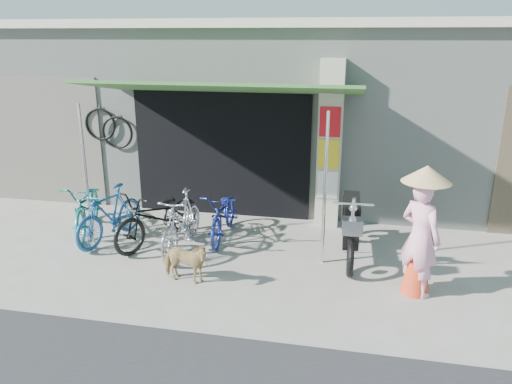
% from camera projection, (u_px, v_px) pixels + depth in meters
% --- Properties ---
extents(ground, '(80.00, 80.00, 0.00)m').
position_uv_depth(ground, '(256.00, 279.00, 7.25)').
color(ground, gray).
rests_on(ground, ground).
extents(bicycle_shop, '(12.30, 5.30, 3.66)m').
position_uv_depth(bicycle_shop, '(300.00, 105.00, 11.45)').
color(bicycle_shop, '#A1A89F').
rests_on(bicycle_shop, ground).
extents(shop_pillar, '(0.42, 0.44, 3.00)m').
position_uv_depth(shop_pillar, '(330.00, 145.00, 8.91)').
color(shop_pillar, '#B8B29D').
rests_on(shop_pillar, ground).
extents(awning, '(4.60, 1.88, 2.72)m').
position_uv_depth(awning, '(222.00, 90.00, 8.18)').
color(awning, '#33612B').
rests_on(awning, ground).
extents(neighbour_left, '(2.60, 0.06, 2.60)m').
position_uv_depth(neighbour_left, '(43.00, 141.00, 10.23)').
color(neighbour_left, '#6B665B').
rests_on(neighbour_left, ground).
extents(bike_teal, '(1.18, 1.91, 0.95)m').
position_uv_depth(bike_teal, '(87.00, 206.00, 8.85)').
color(bike_teal, '#1B7974').
rests_on(bike_teal, ground).
extents(bike_blue, '(0.84, 1.65, 0.95)m').
position_uv_depth(bike_blue, '(110.00, 215.00, 8.44)').
color(bike_blue, '#1F538E').
rests_on(bike_blue, ground).
extents(bike_black, '(1.36, 1.95, 0.97)m').
position_uv_depth(bike_black, '(158.00, 216.00, 8.34)').
color(bike_black, black).
rests_on(bike_black, ground).
extents(bike_silver, '(0.52, 1.66, 0.99)m').
position_uv_depth(bike_silver, '(181.00, 222.00, 8.05)').
color(bike_silver, silver).
rests_on(bike_silver, ground).
extents(bike_navy, '(0.67, 1.70, 0.88)m').
position_uv_depth(bike_navy, '(224.00, 214.00, 8.57)').
color(bike_navy, navy).
rests_on(bike_navy, ground).
extents(street_dog, '(0.78, 0.42, 0.63)m').
position_uv_depth(street_dog, '(185.00, 262.00, 7.05)').
color(street_dog, tan).
rests_on(street_dog, ground).
extents(moped, '(0.57, 1.99, 1.13)m').
position_uv_depth(moped, '(351.00, 225.00, 7.89)').
color(moped, black).
rests_on(moped, ground).
extents(nun, '(0.70, 0.69, 1.81)m').
position_uv_depth(nun, '(421.00, 232.00, 6.60)').
color(nun, '#EC9FBA').
rests_on(nun, ground).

